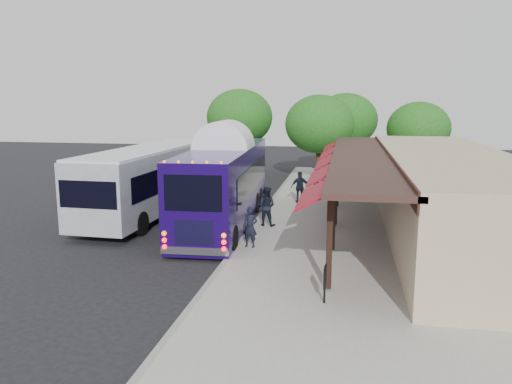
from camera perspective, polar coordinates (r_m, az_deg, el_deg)
The scene contains 15 objects.
ground at distance 19.80m, azimuth -2.39°, elevation -6.62°, with size 90.00×90.00×0.00m, color black.
sidewalk at distance 23.19m, azimuth 12.02°, elevation -4.09°, with size 10.00×40.00×0.15m, color #9E9B93.
curb at distance 23.55m, azimuth -0.13°, elevation -3.64°, with size 0.20×40.00×0.16m, color gray.
station_shelter at distance 23.19m, azimuth 20.56°, elevation -0.06°, with size 8.15×20.00×3.60m.
coach_bus at distance 23.68m, azimuth -3.60°, elevation 1.38°, with size 3.21×12.24×3.88m.
city_bus at distance 26.52m, azimuth -11.61°, elevation 1.77°, with size 3.20×12.90×3.44m.
ped_a at distance 19.43m, azimuth -0.67°, elevation -4.01°, with size 0.59×0.39×1.61m, color black.
ped_b at distance 22.73m, azimuth 1.17°, elevation -1.63°, with size 0.88×0.68×1.80m, color black.
ped_c at distance 27.84m, azimuth 5.06°, elevation 0.55°, with size 1.04×0.43×1.78m, color black.
ped_d at distance 32.25m, azimuth 6.93°, elevation 1.75°, with size 1.06×0.61×1.64m, color black.
sign_board at distance 14.34m, azimuth 7.86°, elevation -9.73°, with size 0.09×0.49×1.08m.
tree_left at distance 35.63m, azimuth 7.25°, elevation 7.68°, with size 4.85×4.85×6.21m.
tree_mid at distance 40.30m, azimuth 10.21°, elevation 8.08°, with size 4.98×4.98×6.38m.
tree_right at distance 37.74m, azimuth 18.06°, elevation 6.90°, with size 4.46×4.46×5.72m.
tree_far at distance 39.93m, azimuth -1.87°, elevation 8.52°, with size 5.23×5.23×6.70m.
Camera 1 is at (4.19, -18.46, 5.81)m, focal length 35.00 mm.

